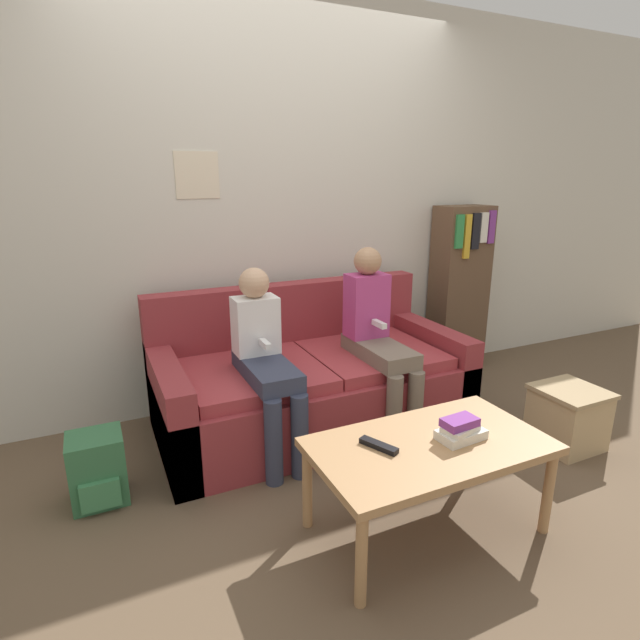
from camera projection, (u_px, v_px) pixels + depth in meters
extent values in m
plane|color=brown|center=(354.00, 467.00, 2.65)|extent=(10.00, 10.00, 0.00)
cube|color=beige|center=(276.00, 206.00, 3.24)|extent=(8.00, 0.06, 2.60)
cube|color=beige|center=(197.00, 175.00, 2.95)|extent=(0.26, 0.00, 0.27)
cube|color=maroon|center=(313.00, 396.00, 3.05)|extent=(1.83, 0.89, 0.38)
cube|color=maroon|center=(289.00, 316.00, 3.26)|extent=(1.83, 0.14, 0.44)
cube|color=maroon|center=(170.00, 411.00, 2.68)|extent=(0.14, 0.89, 0.54)
cube|color=maroon|center=(427.00, 363.00, 3.37)|extent=(0.14, 0.89, 0.54)
cube|color=#A1343A|center=(254.00, 374.00, 2.80)|extent=(0.75, 0.73, 0.07)
cube|color=#A1343A|center=(371.00, 354.00, 3.11)|extent=(0.75, 0.73, 0.07)
cube|color=#AD7F51|center=(430.00, 446.00, 2.08)|extent=(0.99, 0.55, 0.04)
cylinder|color=#AD7F51|center=(361.00, 560.00, 1.75)|extent=(0.04, 0.04, 0.39)
cylinder|color=#AD7F51|center=(548.00, 493.00, 2.12)|extent=(0.04, 0.04, 0.39)
cylinder|color=#AD7F51|center=(307.00, 487.00, 2.16)|extent=(0.04, 0.04, 0.39)
cylinder|color=#AD7F51|center=(472.00, 441.00, 2.53)|extent=(0.04, 0.04, 0.39)
cylinder|color=#33384C|center=(274.00, 442.00, 2.45)|extent=(0.09, 0.09, 0.45)
cylinder|color=#33384C|center=(300.00, 436.00, 2.51)|extent=(0.09, 0.09, 0.45)
cube|color=#33384C|center=(267.00, 370.00, 2.65)|extent=(0.23, 0.55, 0.09)
cube|color=white|center=(256.00, 325.00, 2.73)|extent=(0.24, 0.16, 0.32)
sphere|color=tan|center=(254.00, 283.00, 2.67)|extent=(0.17, 0.17, 0.17)
cube|color=white|center=(265.00, 344.00, 2.62)|extent=(0.03, 0.12, 0.03)
cylinder|color=#756656|center=(394.00, 414.00, 2.74)|extent=(0.09, 0.09, 0.45)
cylinder|color=#756656|center=(415.00, 410.00, 2.80)|extent=(0.09, 0.09, 0.45)
cube|color=#756656|center=(379.00, 351.00, 2.94)|extent=(0.23, 0.55, 0.09)
cube|color=#B73D7F|center=(367.00, 305.00, 3.01)|extent=(0.24, 0.16, 0.38)
sphere|color=tan|center=(368.00, 261.00, 2.94)|extent=(0.16, 0.16, 0.16)
cube|color=white|center=(379.00, 324.00, 2.90)|extent=(0.03, 0.12, 0.03)
cube|color=black|center=(379.00, 446.00, 2.03)|extent=(0.11, 0.17, 0.02)
cube|color=silver|center=(461.00, 435.00, 2.10)|extent=(0.21, 0.13, 0.04)
cube|color=silver|center=(460.00, 429.00, 2.08)|extent=(0.17, 0.13, 0.02)
cube|color=#7A3389|center=(460.00, 422.00, 2.07)|extent=(0.16, 0.10, 0.04)
cube|color=brown|center=(459.00, 290.00, 3.86)|extent=(0.41, 0.24, 1.28)
cube|color=#2D8442|center=(460.00, 232.00, 3.55)|extent=(0.06, 0.02, 0.24)
cube|color=gold|center=(467.00, 237.00, 3.59)|extent=(0.05, 0.02, 0.32)
cube|color=black|center=(476.00, 231.00, 3.62)|extent=(0.07, 0.02, 0.26)
cube|color=silver|center=(484.00, 228.00, 3.64)|extent=(0.06, 0.02, 0.22)
cube|color=#7A3389|center=(492.00, 227.00, 3.67)|extent=(0.06, 0.02, 0.24)
cube|color=tan|center=(567.00, 419.00, 2.82)|extent=(0.32, 0.32, 0.32)
cube|color=tan|center=(572.00, 391.00, 2.78)|extent=(0.34, 0.34, 0.02)
cube|color=#336B42|center=(98.00, 468.00, 2.34)|extent=(0.24, 0.22, 0.34)
cube|color=#3D804F|center=(101.00, 495.00, 2.25)|extent=(0.17, 0.03, 0.13)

